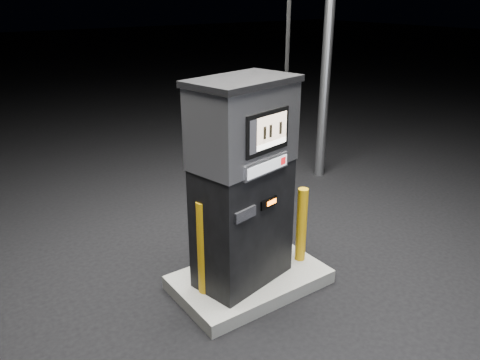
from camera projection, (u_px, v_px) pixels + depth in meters
ground at (249, 285)px, 5.11m from camera, size 80.00×80.00×0.00m
pump_island at (250, 279)px, 5.09m from camera, size 1.60×1.00×0.15m
fuel_dispenser at (243, 183)px, 4.60m from camera, size 1.22×0.83×4.38m
bollard_left at (204, 248)px, 4.58m from camera, size 0.16×0.16×1.00m
bollard_right at (301, 225)px, 5.18m from camera, size 0.14×0.14×0.87m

